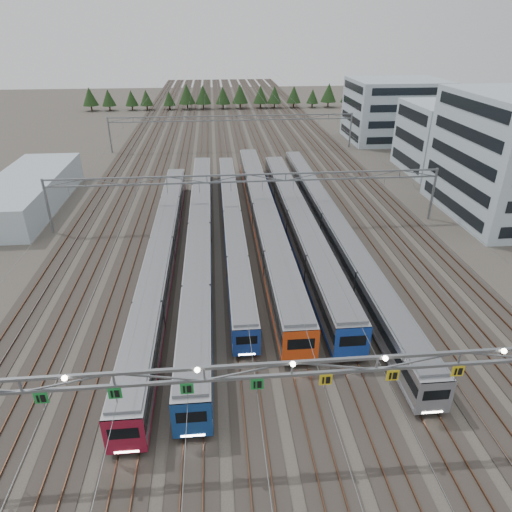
{
  "coord_description": "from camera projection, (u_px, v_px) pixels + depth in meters",
  "views": [
    {
      "loc": [
        -4.36,
        -22.33,
        27.15
      ],
      "look_at": [
        -0.19,
        23.22,
        3.5
      ],
      "focal_mm": 32.0,
      "sensor_mm": 36.0,
      "label": 1
    }
  ],
  "objects": [
    {
      "name": "train_a",
      "position": [
        163.0,
        250.0,
        56.03
      ],
      "size": [
        2.86,
        57.33,
        3.73
      ],
      "color": "black",
      "rests_on": "ground"
    },
    {
      "name": "gantry_near",
      "position": [
        291.0,
        373.0,
        29.21
      ],
      "size": [
        56.36,
        0.61,
        8.08
      ],
      "color": "slate",
      "rests_on": "ground"
    },
    {
      "name": "ground",
      "position": [
        288.0,
        448.0,
        32.57
      ],
      "size": [
        400.0,
        400.0,
        0.0
      ],
      "primitive_type": "plane",
      "color": "#47423A",
      "rests_on": "ground"
    },
    {
      "name": "train_e",
      "position": [
        298.0,
        222.0,
        63.05
      ],
      "size": [
        3.18,
        54.17,
        4.16
      ],
      "color": "black",
      "rests_on": "ground"
    },
    {
      "name": "train_c",
      "position": [
        232.0,
        220.0,
        64.74
      ],
      "size": [
        2.55,
        55.98,
        3.31
      ],
      "color": "black",
      "rests_on": "ground"
    },
    {
      "name": "gantry_far",
      "position": [
        232.0,
        122.0,
        104.83
      ],
      "size": [
        56.36,
        0.36,
        8.0
      ],
      "color": "slate",
      "rests_on": "ground"
    },
    {
      "name": "track_bed",
      "position": [
        230.0,
        130.0,
        120.35
      ],
      "size": [
        54.0,
        260.0,
        5.42
      ],
      "color": "#2D2823",
      "rests_on": "ground"
    },
    {
      "name": "depot_bldg_mid",
      "position": [
        443.0,
        138.0,
        89.66
      ],
      "size": [
        14.0,
        16.0,
        13.15
      ],
      "primitive_type": "cube",
      "color": "#ADC0CE",
      "rests_on": "ground"
    },
    {
      "name": "train_f",
      "position": [
        331.0,
        224.0,
        63.14
      ],
      "size": [
        2.8,
        66.17,
        3.65
      ],
      "color": "black",
      "rests_on": "ground"
    },
    {
      "name": "train_d",
      "position": [
        264.0,
        215.0,
        65.34
      ],
      "size": [
        3.19,
        60.19,
        4.17
      ],
      "color": "black",
      "rests_on": "ground"
    },
    {
      "name": "depot_bldg_north",
      "position": [
        395.0,
        110.0,
        113.46
      ],
      "size": [
        22.0,
        18.0,
        14.57
      ],
      "primitive_type": "cube",
      "color": "#ADC0CE",
      "rests_on": "ground"
    },
    {
      "name": "train_b",
      "position": [
        200.0,
        235.0,
        59.83
      ],
      "size": [
        2.93,
        63.22,
        3.82
      ],
      "color": "black",
      "rests_on": "ground"
    },
    {
      "name": "west_shed",
      "position": [
        27.0,
        192.0,
        73.89
      ],
      "size": [
        10.0,
        30.0,
        4.87
      ],
      "primitive_type": "cube",
      "color": "#ADC0CE",
      "rests_on": "ground"
    },
    {
      "name": "treeline",
      "position": [
        232.0,
        96.0,
        156.02
      ],
      "size": [
        100.1,
        5.6,
        7.02
      ],
      "color": "#332114",
      "rests_on": "ground"
    },
    {
      "name": "gantry_mid",
      "position": [
        247.0,
        184.0,
        65.02
      ],
      "size": [
        56.36,
        0.36,
        8.0
      ],
      "color": "slate",
      "rests_on": "ground"
    }
  ]
}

